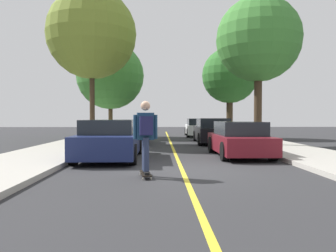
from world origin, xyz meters
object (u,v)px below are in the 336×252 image
object	(u,v)px
parked_car_right_nearest	(239,139)
street_tree_left_nearest	(92,34)
street_tree_right_near	(230,76)
skateboard	(146,174)
parked_car_right_far	(198,127)
street_tree_right_nearest	(258,40)
street_tree_left_near	(110,76)
parked_car_left_near	(129,131)
fire_hydrant	(247,136)
skateboarder	(146,132)
parked_car_left_nearest	(111,139)
parked_car_right_near	(213,131)

from	to	relation	value
parked_car_right_nearest	street_tree_left_nearest	bearing A→B (deg)	141.42
street_tree_right_near	skateboard	size ratio (longest dim) A/B	6.98
parked_car_right_far	street_tree_right_nearest	xyz separation A→B (m)	(1.81, -9.09, 4.48)
street_tree_left_nearest	parked_car_right_far	bearing A→B (deg)	49.88
parked_car_right_nearest	street_tree_left_near	bearing A→B (deg)	119.40
street_tree_right_near	parked_car_left_near	bearing A→B (deg)	-147.74
fire_hydrant	skateboarder	world-z (taller)	skateboarder
street_tree_right_nearest	parked_car_right_far	bearing A→B (deg)	101.26
street_tree_left_nearest	street_tree_right_near	bearing A→B (deg)	30.98
fire_hydrant	skateboard	world-z (taller)	fire_hydrant
skateboard	skateboarder	bearing A→B (deg)	-82.11
parked_car_right_nearest	parked_car_right_far	size ratio (longest dim) A/B	0.91
parked_car_left_nearest	street_tree_right_nearest	xyz separation A→B (m)	(6.45, 4.29, 4.48)
skateboarder	street_tree_left_nearest	bearing A→B (deg)	108.88
street_tree_left_near	skateboard	world-z (taller)	street_tree_left_near
street_tree_left_near	skateboarder	size ratio (longest dim) A/B	3.85
parked_car_left_near	street_tree_left_nearest	xyz separation A→B (m)	(-1.81, -0.89, 5.07)
street_tree_left_nearest	street_tree_left_near	size ratio (longest dim) A/B	1.19
street_tree_left_nearest	fire_hydrant	distance (m)	9.55
parked_car_right_near	street_tree_right_near	size ratio (longest dim) A/B	0.74
street_tree_right_nearest	fire_hydrant	bearing A→B (deg)	111.95
parked_car_right_nearest	street_tree_right_near	size ratio (longest dim) A/B	0.67
parked_car_left_nearest	street_tree_left_near	distance (m)	12.72
fire_hydrant	parked_car_left_nearest	bearing A→B (deg)	-140.52
parked_car_left_near	parked_car_right_near	distance (m)	4.64
skateboarder	skateboard	bearing A→B (deg)	97.89
parked_car_right_nearest	skateboarder	world-z (taller)	skateboarder
street_tree_left_nearest	skateboard	size ratio (longest dim) A/B	9.17
street_tree_right_nearest	street_tree_right_near	world-z (taller)	street_tree_right_nearest
parked_car_right_far	parked_car_right_near	bearing A→B (deg)	-89.98
parked_car_left_nearest	street_tree_right_nearest	bearing A→B (deg)	33.65
street_tree_left_near	street_tree_right_nearest	size ratio (longest dim) A/B	0.94
parked_car_right_near	street_tree_left_near	world-z (taller)	street_tree_left_near
parked_car_right_nearest	parked_car_left_near	bearing A→B (deg)	127.57
parked_car_right_near	parked_car_right_far	world-z (taller)	parked_car_right_near
parked_car_right_near	parked_car_right_far	size ratio (longest dim) A/B	1.00
parked_car_left_nearest	parked_car_left_near	bearing A→B (deg)	89.99
parked_car_left_nearest	skateboard	bearing A→B (deg)	-68.84
parked_car_right_far	skateboard	bearing A→B (deg)	-100.93
parked_car_right_nearest	skateboarder	size ratio (longest dim) A/B	2.34
parked_car_right_nearest	skateboard	distance (m)	5.29
street_tree_left_nearest	street_tree_right_nearest	xyz separation A→B (m)	(8.26, -1.44, -0.58)
street_tree_left_nearest	skateboard	bearing A→B (deg)	-71.08
parked_car_right_near	fire_hydrant	xyz separation A→B (m)	(1.50, -1.58, -0.19)
parked_car_right_near	street_tree_left_nearest	size ratio (longest dim) A/B	0.56
parked_car_left_nearest	fire_hydrant	xyz separation A→B (m)	(6.14, 5.06, -0.20)
skateboard	parked_car_right_far	bearing A→B (deg)	79.07
parked_car_right_far	parked_car_right_nearest	bearing A→B (deg)	-89.99
street_tree_left_near	street_tree_right_near	xyz separation A→B (m)	(8.26, -1.34, -0.14)
parked_car_left_nearest	street_tree_left_nearest	xyz separation A→B (m)	(-1.81, 5.73, 5.05)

